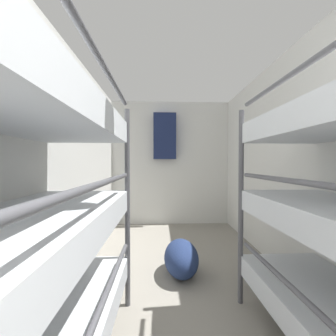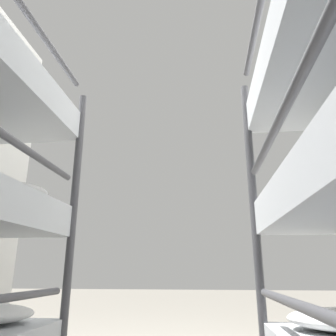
# 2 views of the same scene
# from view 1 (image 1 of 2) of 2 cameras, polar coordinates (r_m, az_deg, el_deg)

# --- Properties ---
(wall_left) EXTENTS (0.06, 5.05, 2.46)m
(wall_left) POSITION_cam_1_polar(r_m,az_deg,el_deg) (2.28, -27.77, 1.09)
(wall_left) COLOR silver
(wall_left) RESTS_ON ground_plane
(wall_right) EXTENTS (0.06, 5.05, 2.46)m
(wall_right) POSITION_cam_1_polar(r_m,az_deg,el_deg) (2.50, 32.48, 1.04)
(wall_right) COLOR silver
(wall_right) RESTS_ON ground_plane
(wall_back) EXTENTS (2.46, 0.06, 2.46)m
(wall_back) POSITION_cam_1_polar(r_m,az_deg,el_deg) (4.55, 0.56, 1.24)
(wall_back) COLOR silver
(wall_back) RESTS_ON ground_plane
(bunk_stack_left_near) EXTENTS (0.70, 1.81, 1.73)m
(bunk_stack_left_near) POSITION_cam_1_polar(r_m,az_deg,el_deg) (1.20, -33.65, -13.79)
(bunk_stack_left_near) COLOR #4C4C51
(bunk_stack_left_near) RESTS_ON ground_plane
(duffel_bag) EXTENTS (0.38, 0.63, 0.38)m
(duffel_bag) POSITION_cam_1_polar(r_m,az_deg,el_deg) (2.66, 3.38, -21.84)
(duffel_bag) COLOR navy
(duffel_bag) RESTS_ON ground_plane
(hanging_coat) EXTENTS (0.44, 0.12, 0.90)m
(hanging_coat) POSITION_cam_1_polar(r_m,az_deg,el_deg) (4.43, -0.83, 8.11)
(hanging_coat) COLOR #192347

